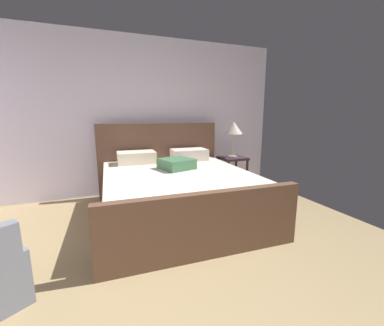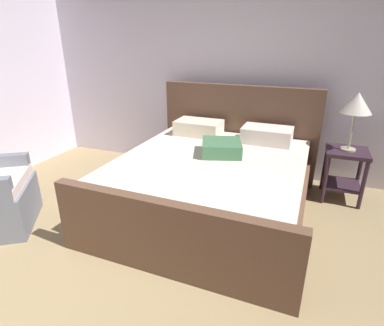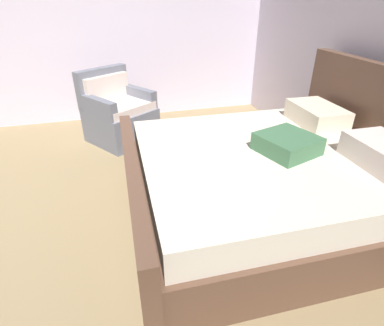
# 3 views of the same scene
# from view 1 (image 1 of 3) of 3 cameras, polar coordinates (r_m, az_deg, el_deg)

# --- Properties ---
(wall_back) EXTENTS (5.15, 0.12, 2.62)m
(wall_back) POSITION_cam_1_polar(r_m,az_deg,el_deg) (4.35, -13.18, 10.36)
(wall_back) COLOR silver
(wall_back) RESTS_ON ground
(bed) EXTENTS (2.06, 2.25, 1.21)m
(bed) POSITION_cam_1_polar(r_m,az_deg,el_deg) (3.35, -3.98, -6.28)
(bed) COLOR brown
(bed) RESTS_ON ground
(nightstand_right) EXTENTS (0.44, 0.44, 0.60)m
(nightstand_right) POSITION_cam_1_polar(r_m,az_deg,el_deg) (4.52, 9.39, -1.07)
(nightstand_right) COLOR #311F2C
(nightstand_right) RESTS_ON ground
(table_lamp_right) EXTENTS (0.32, 0.32, 0.63)m
(table_lamp_right) POSITION_cam_1_polar(r_m,az_deg,el_deg) (4.42, 9.68, 7.93)
(table_lamp_right) COLOR #B7B293
(table_lamp_right) RESTS_ON nightstand_right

